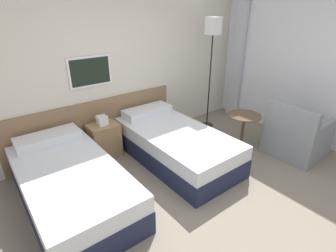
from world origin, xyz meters
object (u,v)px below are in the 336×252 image
nightstand (104,139)px  side_table (243,125)px  floor_lamp (213,39)px  bed_near_door (71,184)px  armchair (296,137)px  bed_near_window (175,144)px

nightstand → side_table: (1.82, -1.20, 0.16)m
floor_lamp → side_table: bearing=-103.4°
bed_near_door → floor_lamp: (2.85, 0.56, 1.38)m
bed_near_door → side_table: same height
bed_near_door → armchair: bearing=-18.2°
nightstand → side_table: 2.19m
nightstand → armchair: armchair is taller
nightstand → armchair: (2.38, -1.80, 0.02)m
bed_near_window → floor_lamp: bearing=23.8°
floor_lamp → side_table: 1.58m
bed_near_window → side_table: (1.03, -0.45, 0.18)m
bed_near_door → floor_lamp: floor_lamp is taller
bed_near_window → armchair: (1.59, -1.04, 0.04)m
bed_near_door → bed_near_window: same height
nightstand → armchair: size_ratio=0.77×
bed_near_window → side_table: same height
armchair → bed_near_door: bearing=70.7°
side_table → armchair: size_ratio=0.71×
bed_near_door → armchair: 3.33m
bed_near_window → nightstand: 1.09m
side_table → bed_near_window: bearing=156.6°
nightstand → floor_lamp: bearing=-5.5°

